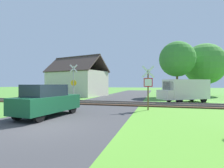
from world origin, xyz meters
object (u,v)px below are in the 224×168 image
house (77,82)px  parked_car (47,100)px  mail_truck (184,90)px  tree_right (177,59)px  tree_far (204,64)px  stop_sign_near (148,85)px  crossing_sign_far (74,81)px

house → parked_car: (6.16, -16.34, -1.15)m
mail_truck → tree_right: bearing=-33.4°
house → tree_far: 20.02m
tree_far → mail_truck: (-4.49, -11.38, -3.64)m
stop_sign_near → crossing_sign_far: size_ratio=0.79×
tree_far → tree_right: tree_far is taller
crossing_sign_far → mail_truck: bearing=-10.7°
crossing_sign_far → stop_sign_near: bearing=-47.9°
tree_right → mail_truck: 8.14m
house → tree_far: size_ratio=1.23×
stop_sign_near → parked_car: size_ratio=0.74×
crossing_sign_far → house: 8.22m
stop_sign_near → parked_car: stop_sign_near is taller
stop_sign_near → mail_truck: size_ratio=0.60×
mail_truck → tree_far: bearing=-54.4°
mail_truck → parked_car: mail_truck is taller
tree_far → tree_right: 6.17m
house → parked_car: size_ratio=2.37×
crossing_sign_far → tree_right: (11.45, 8.26, 3.06)m
crossing_sign_far → mail_truck: crossing_sign_far is taller
house → parked_car: bearing=-54.4°
tree_right → mail_truck: tree_right is taller
house → tree_right: bearing=17.8°
house → tree_far: bearing=29.7°
crossing_sign_far → mail_truck: 11.49m
house → parked_car: house is taller
crossing_sign_far → parked_car: (2.87, -8.80, -1.28)m
tree_right → parked_car: (-8.58, -17.07, -4.33)m
stop_sign_near → parked_car: (-5.31, -3.81, -0.87)m
crossing_sign_far → parked_car: 9.35m
tree_far → tree_right: (-4.43, -4.28, 0.35)m
crossing_sign_far → tree_right: bearing=19.3°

